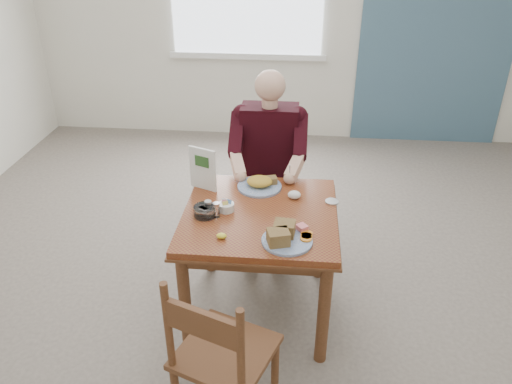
# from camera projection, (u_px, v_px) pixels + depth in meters

# --- Properties ---
(floor) EXTENTS (6.00, 6.00, 0.00)m
(floor) POSITION_uv_depth(u_px,v_px,m) (260.00, 308.00, 3.30)
(floor) COLOR #60544E
(floor) RESTS_ON ground
(wall_back) EXTENTS (5.50, 0.00, 5.50)m
(wall_back) POSITION_uv_depth(u_px,v_px,m) (285.00, 10.00, 5.22)
(wall_back) COLOR silver
(wall_back) RESTS_ON ground
(accent_panel) EXTENTS (1.60, 0.02, 2.80)m
(accent_panel) POSITION_uv_depth(u_px,v_px,m) (442.00, 13.00, 5.08)
(accent_panel) COLOR #42647B
(accent_panel) RESTS_ON ground
(lemon_wedge) EXTENTS (0.06, 0.05, 0.03)m
(lemon_wedge) POSITION_uv_depth(u_px,v_px,m) (222.00, 236.00, 2.69)
(lemon_wedge) COLOR yellow
(lemon_wedge) RESTS_ON table
(napkin) EXTENTS (0.08, 0.07, 0.05)m
(napkin) POSITION_uv_depth(u_px,v_px,m) (294.00, 195.00, 3.07)
(napkin) COLOR white
(napkin) RESTS_ON table
(metal_dish) EXTENTS (0.10, 0.10, 0.01)m
(metal_dish) POSITION_uv_depth(u_px,v_px,m) (332.00, 202.00, 3.03)
(metal_dish) COLOR silver
(metal_dish) RESTS_ON table
(table) EXTENTS (0.92, 0.92, 0.75)m
(table) POSITION_uv_depth(u_px,v_px,m) (260.00, 228.00, 2.99)
(table) COLOR brown
(table) RESTS_ON ground
(chair_far) EXTENTS (0.42, 0.42, 0.95)m
(chair_far) POSITION_uv_depth(u_px,v_px,m) (269.00, 188.00, 3.76)
(chair_far) COLOR brown
(chair_far) RESTS_ON ground
(chair_near) EXTENTS (0.54, 0.54, 0.95)m
(chair_near) POSITION_uv_depth(u_px,v_px,m) (221.00, 357.00, 2.33)
(chair_near) COLOR brown
(chair_near) RESTS_ON ground
(diner) EXTENTS (0.53, 0.56, 1.39)m
(diner) POSITION_uv_depth(u_px,v_px,m) (269.00, 153.00, 3.52)
(diner) COLOR tan
(diner) RESTS_ON chair_far
(near_plate) EXTENTS (0.31, 0.31, 0.09)m
(near_plate) POSITION_uv_depth(u_px,v_px,m) (285.00, 236.00, 2.66)
(near_plate) COLOR white
(near_plate) RESTS_ON table
(far_plate) EXTENTS (0.35, 0.35, 0.08)m
(far_plate) POSITION_uv_depth(u_px,v_px,m) (260.00, 183.00, 3.19)
(far_plate) COLOR white
(far_plate) RESTS_ON table
(caddy) EXTENTS (0.11, 0.11, 0.07)m
(caddy) POSITION_uv_depth(u_px,v_px,m) (226.00, 207.00, 2.94)
(caddy) COLOR white
(caddy) RESTS_ON table
(shakers) EXTENTS (0.10, 0.07, 0.09)m
(shakers) POSITION_uv_depth(u_px,v_px,m) (212.00, 209.00, 2.88)
(shakers) COLOR white
(shakers) RESTS_ON table
(creamer) EXTENTS (0.17, 0.17, 0.06)m
(creamer) POSITION_uv_depth(u_px,v_px,m) (205.00, 211.00, 2.89)
(creamer) COLOR white
(creamer) RESTS_ON table
(menu) EXTENTS (0.18, 0.09, 0.28)m
(menu) POSITION_uv_depth(u_px,v_px,m) (203.00, 169.00, 3.12)
(menu) COLOR white
(menu) RESTS_ON table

